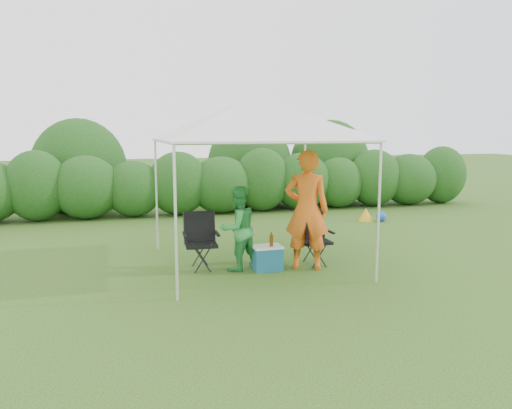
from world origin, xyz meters
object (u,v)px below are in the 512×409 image
object	(u,v)px
woman	(238,228)
canopy	(254,119)
man	(307,210)
chair_right	(313,234)
chair_left	(200,237)
cooler	(267,258)

from	to	relation	value
woman	canopy	bearing A→B (deg)	-166.81
canopy	man	size ratio (longest dim) A/B	1.57
man	woman	size ratio (longest dim) A/B	1.42
man	chair_right	bearing A→B (deg)	-106.83
chair_right	chair_left	distance (m)	1.93
chair_right	cooler	size ratio (longest dim) A/B	1.83
canopy	chair_left	size ratio (longest dim) A/B	3.32
canopy	cooler	xyz separation A→B (m)	(0.10, -0.41, -2.26)
canopy	woman	size ratio (longest dim) A/B	2.24
man	cooler	distance (m)	1.02
woman	cooler	world-z (taller)	woman
canopy	chair_right	size ratio (longest dim) A/B	3.46
canopy	man	world-z (taller)	canopy
chair_right	cooler	world-z (taller)	chair_right
chair_left	man	xyz separation A→B (m)	(1.67, -0.55, 0.46)
woman	cooler	bearing A→B (deg)	138.09
canopy	cooler	distance (m)	2.30
canopy	chair_left	world-z (taller)	canopy
woman	cooler	xyz separation A→B (m)	(0.45, -0.15, -0.49)
chair_right	cooler	bearing A→B (deg)	-167.00
man	cooler	size ratio (longest dim) A/B	4.03
canopy	chair_right	distance (m)	2.20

